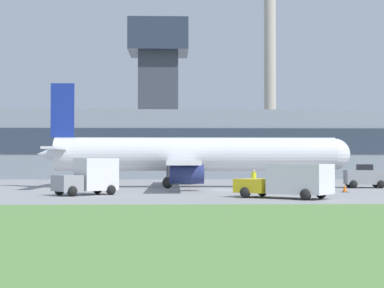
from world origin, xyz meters
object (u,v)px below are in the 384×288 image
Objects in this scene: airplane at (190,155)px; pushback_tug at (365,177)px; baggage_truck at (290,181)px; fuel_truck at (89,177)px; ground_crew_person at (254,180)px.

airplane is 15.40m from pushback_tug.
fuel_truck is at bearing 160.94° from baggage_truck.
baggage_truck is at bearing -71.16° from airplane.
baggage_truck is (5.79, -16.98, -1.77)m from airplane.
pushback_tug is (15.21, -1.50, -1.92)m from airplane.
airplane reaches higher than ground_crew_person.
airplane is 9.80m from ground_crew_person.
airplane is at bearing 59.48° from fuel_truck.
fuel_truck is 12.60m from ground_crew_person.
fuel_truck reaches higher than baggage_truck.
baggage_truck is 13.89m from fuel_truck.
pushback_tug is at bearing 25.88° from fuel_truck.
fuel_truck is 2.68× the size of ground_crew_person.
airplane is 7.95× the size of pushback_tug.
baggage_truck is 1.36× the size of fuel_truck.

